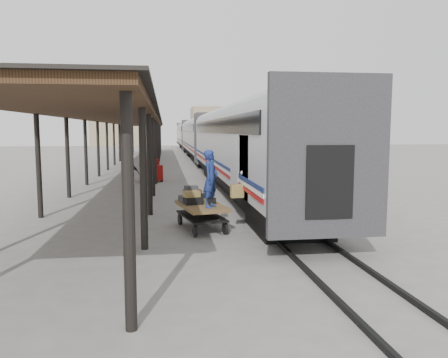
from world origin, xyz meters
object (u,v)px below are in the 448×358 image
baggage_cart (201,210)px  luggage_tug (152,171)px  porter (211,179)px  pedestrian (131,174)px

baggage_cart → luggage_tug: (-2.00, 14.32, 0.00)m
luggage_tug → porter: 15.18m
luggage_tug → pedestrian: 3.30m
luggage_tug → pedestrian: bearing=-126.2°
baggage_cart → porter: (0.25, -0.65, 1.13)m
luggage_tug → pedestrian: (-1.12, -3.10, 0.16)m
baggage_cart → luggage_tug: bearing=85.9°
baggage_cart → porter: porter is taller
baggage_cart → porter: 1.32m
baggage_cart → luggage_tug: size_ratio=1.44×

